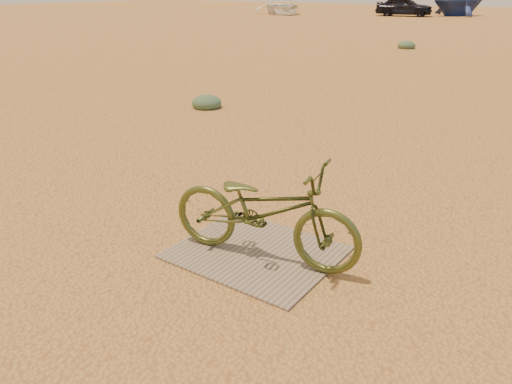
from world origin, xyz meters
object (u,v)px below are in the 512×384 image
Objects in this scene: plywood_board at (256,252)px; boat_near_left at (282,7)px; bicycle at (264,211)px; car at (404,6)px.

boat_near_left reaches higher than plywood_board.
bicycle is 0.32× the size of boat_near_left.
plywood_board is 0.34× the size of car.
plywood_board is 0.26× the size of boat_near_left.
boat_near_left is (-21.40, 34.30, 0.09)m from bicycle.
bicycle is at bearing -170.87° from car.
car is at bearing 107.69° from plywood_board.
boat_near_left is at bearing 22.16° from bicycle.
bicycle is (0.12, -0.05, 0.48)m from plywood_board.
car reaches higher than plywood_board.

